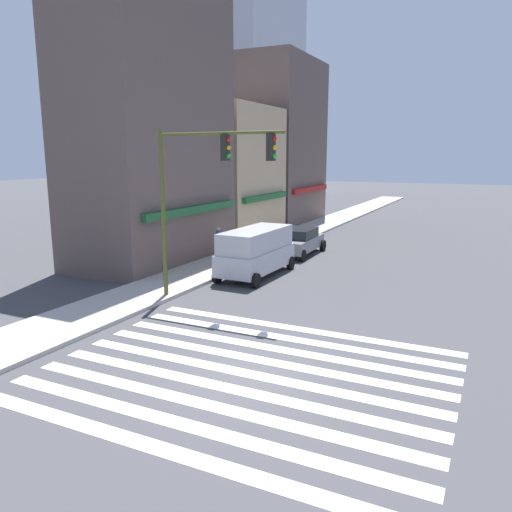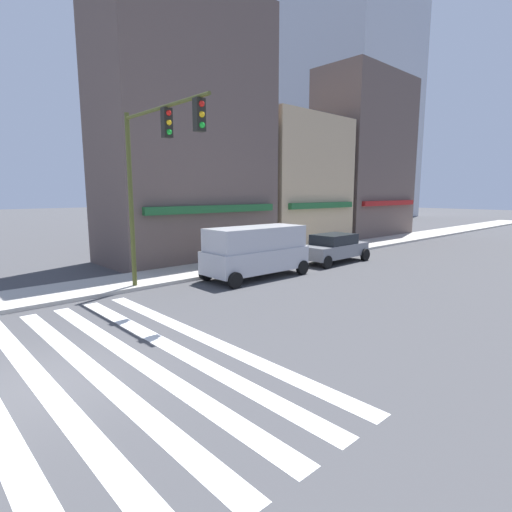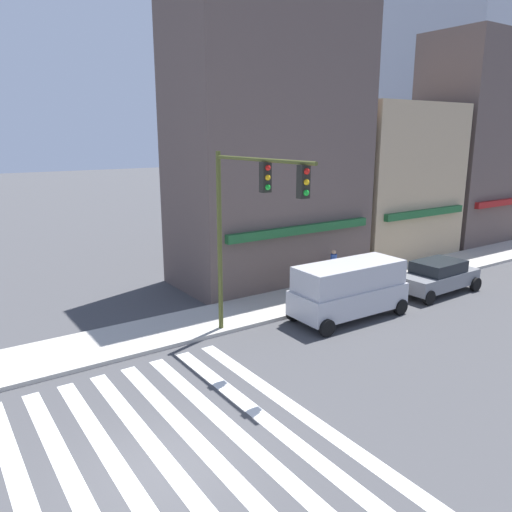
{
  "view_description": "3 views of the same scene",
  "coord_description": "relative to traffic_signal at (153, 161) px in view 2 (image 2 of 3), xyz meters",
  "views": [
    {
      "loc": [
        -11.37,
        -5.8,
        5.88
      ],
      "look_at": [
        10.28,
        4.7,
        1.0
      ],
      "focal_mm": 35.0,
      "sensor_mm": 36.0,
      "label": 1
    },
    {
      "loc": [
        -1.98,
        -8.56,
        3.88
      ],
      "look_at": [
        10.28,
        4.7,
        1.0
      ],
      "focal_mm": 28.0,
      "sensor_mm": 36.0,
      "label": 2
    },
    {
      "loc": [
        -4.0,
        -9.35,
        7.46
      ],
      "look_at": [
        5.15,
        4.0,
        3.5
      ],
      "focal_mm": 35.0,
      "sensor_mm": 36.0,
      "label": 3
    }
  ],
  "objects": [
    {
      "name": "ground_plane",
      "position": [
        -5.15,
        -4.52,
        -4.98
      ],
      "size": [
        200.0,
        200.0,
        0.0
      ],
      "primitive_type": "plane",
      "color": "#424244"
    },
    {
      "name": "crosswalk_stripes",
      "position": [
        -5.15,
        -4.52,
        -4.97
      ],
      "size": [
        8.4,
        10.8,
        0.01
      ],
      "color": "silver",
      "rests_on": "ground_plane"
    },
    {
      "name": "storefront_row",
      "position": [
        14.82,
        6.98,
        1.68
      ],
      "size": [
        28.16,
        5.3,
        14.84
      ],
      "color": "brown",
      "rests_on": "ground_plane"
    },
    {
      "name": "tower_distant",
      "position": [
        49.0,
        25.33,
        18.97
      ],
      "size": [
        17.89,
        15.7,
        47.88
      ],
      "color": "#B2B7C1",
      "rests_on": "ground_plane"
    },
    {
      "name": "traffic_signal",
      "position": [
        0.0,
        0.0,
        0.0
      ],
      "size": [
        0.32,
        5.4,
        6.88
      ],
      "color": "#474C1E",
      "rests_on": "ground_plane"
    },
    {
      "name": "van_silver",
      "position": [
        5.13,
        0.18,
        -3.69
      ],
      "size": [
        5.04,
        2.22,
        2.34
      ],
      "rotation": [
        0.0,
        0.0,
        -0.02
      ],
      "color": "#B7B7BC",
      "rests_on": "ground_plane"
    },
    {
      "name": "sedan_grey",
      "position": [
        11.06,
        0.18,
        -4.13
      ],
      "size": [
        4.45,
        2.02,
        1.59
      ],
      "rotation": [
        0.0,
        0.0,
        0.03
      ],
      "color": "slate",
      "rests_on": "ground_plane"
    },
    {
      "name": "pedestrian_blue_shirt",
      "position": [
        7.53,
        3.68,
        -3.9
      ],
      "size": [
        0.32,
        0.32,
        1.77
      ],
      "rotation": [
        0.0,
        0.0,
        1.15
      ],
      "color": "#23232D",
      "rests_on": "sidewalk_left"
    }
  ]
}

